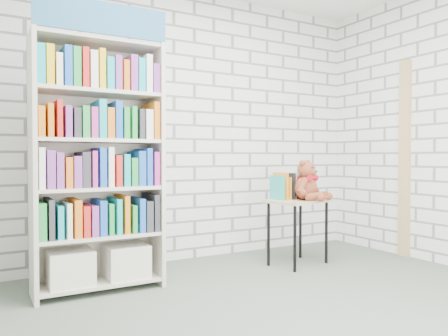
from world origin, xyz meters
TOP-DOWN VIEW (x-y plane):
  - ground at (0.00, 0.00)m, footprint 4.50×4.50m
  - room_shell at (0.00, 0.00)m, footprint 4.52×4.02m
  - bookshelf at (-0.93, 1.36)m, footprint 1.00×0.39m
  - display_table at (0.99, 1.23)m, footprint 0.68×0.54m
  - table_books at (0.97, 1.32)m, footprint 0.45×0.27m
  - teddy_bear at (1.05, 1.14)m, footprint 0.37×0.36m
  - door_trim at (2.23, 0.95)m, footprint 0.05×0.12m

SIDE VIEW (x-z plane):
  - ground at x=0.00m, z-range 0.00..0.00m
  - display_table at x=0.99m, z-range 0.23..0.88m
  - table_books at x=0.97m, z-range 0.65..0.90m
  - teddy_bear at x=1.05m, z-range 0.61..1.00m
  - bookshelf at x=-0.93m, z-range -0.10..2.13m
  - door_trim at x=2.23m, z-range 0.00..2.10m
  - room_shell at x=0.00m, z-range 0.38..3.19m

